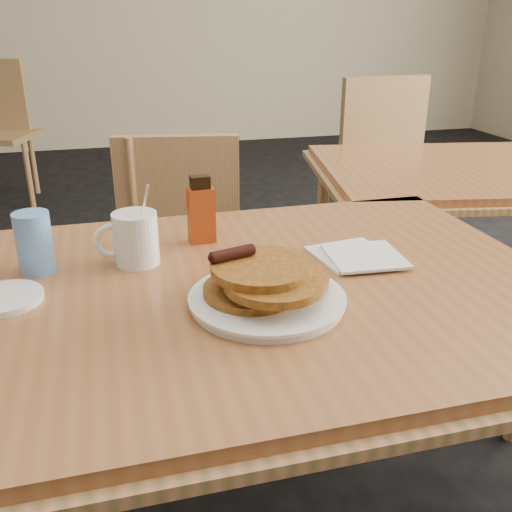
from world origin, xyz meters
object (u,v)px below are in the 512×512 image
(syrup_bottle, at_px, (201,212))
(pancake_plate, at_px, (267,289))
(chair_neighbor_far, at_px, (390,165))
(blue_tumbler, at_px, (34,243))
(coffee_mug, at_px, (134,238))
(neighbor_table, at_px, (488,178))
(chair_main_far, at_px, (185,252))
(main_table, at_px, (225,304))

(syrup_bottle, bearing_deg, pancake_plate, -84.80)
(chair_neighbor_far, relative_size, blue_tumbler, 7.88)
(coffee_mug, bearing_deg, neighbor_table, 8.78)
(chair_main_far, bearing_deg, pancake_plate, -76.78)
(coffee_mug, relative_size, syrup_bottle, 1.12)
(main_table, height_order, coffee_mug, coffee_mug)
(coffee_mug, bearing_deg, chair_neighbor_far, 30.52)
(main_table, bearing_deg, neighbor_table, 32.85)
(chair_neighbor_far, xyz_separation_m, blue_tumbler, (-1.44, -1.26, 0.23))
(chair_main_far, xyz_separation_m, chair_neighbor_far, (1.07, 0.69, 0.06))
(main_table, relative_size, neighbor_table, 1.03)
(neighbor_table, xyz_separation_m, chair_neighbor_far, (0.02, 0.73, -0.13))
(neighbor_table, distance_m, chair_neighbor_far, 0.74)
(neighbor_table, relative_size, syrup_bottle, 8.54)
(chair_neighbor_far, bearing_deg, syrup_bottle, -135.78)
(chair_neighbor_far, distance_m, syrup_bottle, 1.63)
(chair_main_far, distance_m, chair_neighbor_far, 1.28)
(chair_main_far, bearing_deg, chair_neighbor_far, 43.47)
(main_table, relative_size, chair_neighbor_far, 1.38)
(main_table, height_order, pancake_plate, pancake_plate)
(coffee_mug, bearing_deg, blue_tumbler, 162.57)
(syrup_bottle, distance_m, blue_tumbler, 0.35)
(coffee_mug, height_order, blue_tumbler, coffee_mug)
(pancake_plate, xyz_separation_m, blue_tumbler, (-0.40, 0.25, 0.03))
(neighbor_table, bearing_deg, chair_main_far, 177.96)
(main_table, xyz_separation_m, coffee_mug, (-0.15, 0.15, 0.10))
(main_table, relative_size, blue_tumbler, 10.90)
(syrup_bottle, xyz_separation_m, blue_tumbler, (-0.34, -0.08, -0.01))
(main_table, bearing_deg, coffee_mug, 135.70)
(chair_neighbor_far, xyz_separation_m, coffee_mug, (-1.25, -1.27, 0.23))
(chair_main_far, bearing_deg, coffee_mug, -95.91)
(pancake_plate, height_order, syrup_bottle, syrup_bottle)
(chair_neighbor_far, bearing_deg, pancake_plate, -127.39)
(pancake_plate, relative_size, syrup_bottle, 1.83)
(main_table, height_order, syrup_bottle, syrup_bottle)
(syrup_bottle, bearing_deg, neighbor_table, 18.47)
(main_table, xyz_separation_m, chair_main_far, (0.02, 0.73, -0.19))
(main_table, distance_m, coffee_mug, 0.24)
(chair_neighbor_far, xyz_separation_m, syrup_bottle, (-1.09, -1.18, 0.24))
(main_table, height_order, blue_tumbler, blue_tumbler)
(neighbor_table, distance_m, coffee_mug, 1.35)
(syrup_bottle, relative_size, blue_tumbler, 1.24)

